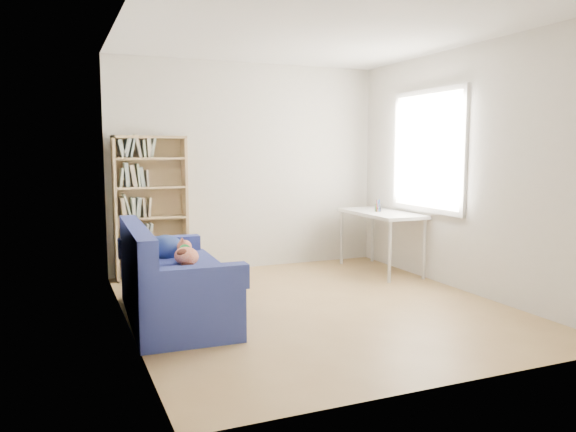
# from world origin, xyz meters

# --- Properties ---
(ground) EXTENTS (4.00, 4.00, 0.00)m
(ground) POSITION_xyz_m (0.00, 0.00, 0.00)
(ground) COLOR #9F7A48
(ground) RESTS_ON ground
(room_shell) EXTENTS (3.54, 4.04, 2.62)m
(room_shell) POSITION_xyz_m (0.10, 0.03, 1.64)
(room_shell) COLOR silver
(room_shell) RESTS_ON ground
(sofa) EXTENTS (0.89, 1.76, 0.86)m
(sofa) POSITION_xyz_m (-1.36, 0.17, 0.33)
(sofa) COLOR navy
(sofa) RESTS_ON ground
(bookshelf) EXTENTS (0.84, 0.26, 1.68)m
(bookshelf) POSITION_xyz_m (-1.26, 1.85, 0.77)
(bookshelf) COLOR tan
(bookshelf) RESTS_ON ground
(desk) EXTENTS (0.57, 1.25, 0.75)m
(desk) POSITION_xyz_m (1.44, 1.13, 0.68)
(desk) COLOR white
(desk) RESTS_ON ground
(pen_cup) EXTENTS (0.08, 0.08, 0.16)m
(pen_cup) POSITION_xyz_m (1.41, 1.16, 0.81)
(pen_cup) COLOR white
(pen_cup) RESTS_ON desk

